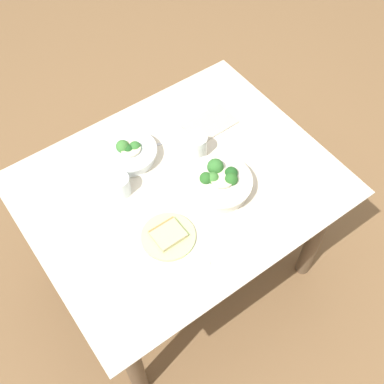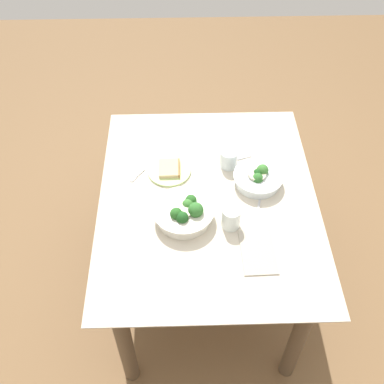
{
  "view_description": "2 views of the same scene",
  "coord_description": "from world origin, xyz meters",
  "px_view_note": "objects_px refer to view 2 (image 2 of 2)",
  "views": [
    {
      "loc": [
        0.61,
        0.93,
        2.26
      ],
      "look_at": [
        -0.01,
        0.07,
        0.74
      ],
      "focal_mm": 45.38,
      "sensor_mm": 36.0,
      "label": 1
    },
    {
      "loc": [
        -1.33,
        0.11,
        2.24
      ],
      "look_at": [
        0.02,
        0.07,
        0.74
      ],
      "focal_mm": 43.33,
      "sensor_mm": 36.0,
      "label": 2
    }
  ],
  "objects_px": {
    "water_glass_side": "(231,218)",
    "bread_side_plate": "(170,170)",
    "table_knife_left": "(257,215)",
    "broccoli_bowl_near": "(258,178)",
    "broccoli_bowl_far": "(184,213)",
    "napkin_folded_upper": "(258,252)",
    "water_glass_center": "(229,159)",
    "fork_by_far_bowl": "(239,159)",
    "fork_by_near_bowl": "(137,176)"
  },
  "relations": [
    {
      "from": "bread_side_plate",
      "to": "water_glass_center",
      "type": "distance_m",
      "value": 0.28
    },
    {
      "from": "water_glass_center",
      "to": "napkin_folded_upper",
      "type": "xyz_separation_m",
      "value": [
        -0.49,
        -0.08,
        -0.04
      ]
    },
    {
      "from": "table_knife_left",
      "to": "napkin_folded_upper",
      "type": "distance_m",
      "value": 0.19
    },
    {
      "from": "water_glass_center",
      "to": "table_knife_left",
      "type": "distance_m",
      "value": 0.32
    },
    {
      "from": "broccoli_bowl_far",
      "to": "broccoli_bowl_near",
      "type": "bearing_deg",
      "value": -59.35
    },
    {
      "from": "water_glass_center",
      "to": "table_knife_left",
      "type": "xyz_separation_m",
      "value": [
        -0.3,
        -0.1,
        -0.04
      ]
    },
    {
      "from": "bread_side_plate",
      "to": "water_glass_side",
      "type": "distance_m",
      "value": 0.41
    },
    {
      "from": "bread_side_plate",
      "to": "water_glass_side",
      "type": "height_order",
      "value": "water_glass_side"
    },
    {
      "from": "water_glass_side",
      "to": "fork_by_near_bowl",
      "type": "height_order",
      "value": "water_glass_side"
    },
    {
      "from": "water_glass_side",
      "to": "fork_by_near_bowl",
      "type": "xyz_separation_m",
      "value": [
        0.29,
        0.4,
        -0.05
      ]
    },
    {
      "from": "fork_by_far_bowl",
      "to": "fork_by_near_bowl",
      "type": "relative_size",
      "value": 1.27
    },
    {
      "from": "broccoli_bowl_near",
      "to": "water_glass_center",
      "type": "xyz_separation_m",
      "value": [
        0.12,
        0.12,
        0.01
      ]
    },
    {
      "from": "bread_side_plate",
      "to": "table_knife_left",
      "type": "bearing_deg",
      "value": -125.69
    },
    {
      "from": "broccoli_bowl_far",
      "to": "napkin_folded_upper",
      "type": "bearing_deg",
      "value": -121.66
    },
    {
      "from": "bread_side_plate",
      "to": "table_knife_left",
      "type": "height_order",
      "value": "bread_side_plate"
    },
    {
      "from": "broccoli_bowl_near",
      "to": "bread_side_plate",
      "type": "relative_size",
      "value": 1.11
    },
    {
      "from": "fork_by_near_bowl",
      "to": "napkin_folded_upper",
      "type": "height_order",
      "value": "napkin_folded_upper"
    },
    {
      "from": "bread_side_plate",
      "to": "water_glass_center",
      "type": "relative_size",
      "value": 2.32
    },
    {
      "from": "water_glass_center",
      "to": "water_glass_side",
      "type": "bearing_deg",
      "value": 176.88
    },
    {
      "from": "bread_side_plate",
      "to": "napkin_folded_upper",
      "type": "relative_size",
      "value": 0.92
    },
    {
      "from": "fork_by_near_bowl",
      "to": "napkin_folded_upper",
      "type": "distance_m",
      "value": 0.66
    },
    {
      "from": "table_knife_left",
      "to": "water_glass_side",
      "type": "bearing_deg",
      "value": 127.99
    },
    {
      "from": "broccoli_bowl_far",
      "to": "broccoli_bowl_near",
      "type": "height_order",
      "value": "broccoli_bowl_far"
    },
    {
      "from": "fork_by_near_bowl",
      "to": "bread_side_plate",
      "type": "bearing_deg",
      "value": 136.54
    },
    {
      "from": "broccoli_bowl_near",
      "to": "fork_by_near_bowl",
      "type": "relative_size",
      "value": 2.73
    },
    {
      "from": "water_glass_center",
      "to": "fork_by_far_bowl",
      "type": "xyz_separation_m",
      "value": [
        0.04,
        -0.06,
        -0.04
      ]
    },
    {
      "from": "table_knife_left",
      "to": "napkin_folded_upper",
      "type": "xyz_separation_m",
      "value": [
        -0.19,
        0.02,
        0.0
      ]
    },
    {
      "from": "water_glass_center",
      "to": "table_knife_left",
      "type": "height_order",
      "value": "water_glass_center"
    },
    {
      "from": "fork_by_far_bowl",
      "to": "table_knife_left",
      "type": "relative_size",
      "value": 0.52
    },
    {
      "from": "broccoli_bowl_far",
      "to": "table_knife_left",
      "type": "relative_size",
      "value": 1.3
    },
    {
      "from": "broccoli_bowl_near",
      "to": "table_knife_left",
      "type": "distance_m",
      "value": 0.19
    },
    {
      "from": "fork_by_far_bowl",
      "to": "napkin_folded_upper",
      "type": "xyz_separation_m",
      "value": [
        -0.53,
        -0.02,
        0.0
      ]
    },
    {
      "from": "broccoli_bowl_near",
      "to": "bread_side_plate",
      "type": "xyz_separation_m",
      "value": [
        0.08,
        0.4,
        -0.02
      ]
    },
    {
      "from": "water_glass_center",
      "to": "table_knife_left",
      "type": "relative_size",
      "value": 0.44
    },
    {
      "from": "water_glass_side",
      "to": "bread_side_plate",
      "type": "bearing_deg",
      "value": 38.55
    },
    {
      "from": "water_glass_center",
      "to": "fork_by_far_bowl",
      "type": "height_order",
      "value": "water_glass_center"
    },
    {
      "from": "water_glass_center",
      "to": "fork_by_near_bowl",
      "type": "xyz_separation_m",
      "value": [
        -0.06,
        0.42,
        -0.04
      ]
    },
    {
      "from": "water_glass_center",
      "to": "fork_by_near_bowl",
      "type": "distance_m",
      "value": 0.43
    },
    {
      "from": "napkin_folded_upper",
      "to": "table_knife_left",
      "type": "bearing_deg",
      "value": -6.11
    },
    {
      "from": "bread_side_plate",
      "to": "fork_by_near_bowl",
      "type": "bearing_deg",
      "value": 99.82
    },
    {
      "from": "water_glass_center",
      "to": "fork_by_near_bowl",
      "type": "relative_size",
      "value": 1.06
    },
    {
      "from": "bread_side_plate",
      "to": "table_knife_left",
      "type": "xyz_separation_m",
      "value": [
        -0.27,
        -0.37,
        -0.01
      ]
    },
    {
      "from": "broccoli_bowl_near",
      "to": "table_knife_left",
      "type": "bearing_deg",
      "value": 172.85
    },
    {
      "from": "water_glass_side",
      "to": "fork_by_near_bowl",
      "type": "distance_m",
      "value": 0.5
    },
    {
      "from": "broccoli_bowl_far",
      "to": "broccoli_bowl_near",
      "type": "distance_m",
      "value": 0.39
    },
    {
      "from": "water_glass_center",
      "to": "napkin_folded_upper",
      "type": "height_order",
      "value": "water_glass_center"
    },
    {
      "from": "broccoli_bowl_far",
      "to": "fork_by_far_bowl",
      "type": "bearing_deg",
      "value": -36.91
    },
    {
      "from": "bread_side_plate",
      "to": "napkin_folded_upper",
      "type": "distance_m",
      "value": 0.58
    },
    {
      "from": "bread_side_plate",
      "to": "fork_by_near_bowl",
      "type": "xyz_separation_m",
      "value": [
        -0.03,
        0.15,
        -0.01
      ]
    },
    {
      "from": "table_knife_left",
      "to": "napkin_folded_upper",
      "type": "bearing_deg",
      "value": -171.62
    }
  ]
}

